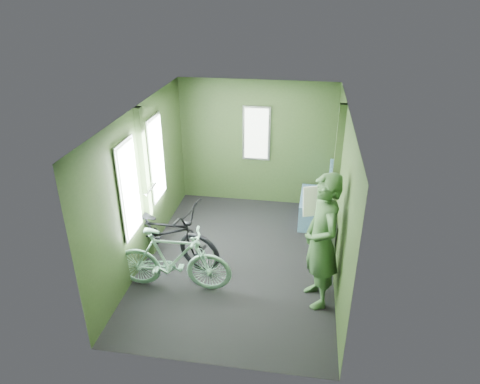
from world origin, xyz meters
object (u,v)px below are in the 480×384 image
object	(u,v)px
bicycle_mint	(175,288)
passenger	(321,241)
bicycle_black	(165,259)
waste_box	(325,245)
bench_seat	(317,205)

from	to	relation	value
bicycle_mint	passenger	distance (m)	2.12
bicycle_black	waste_box	bearing A→B (deg)	-67.42
passenger	bench_seat	world-z (taller)	passenger
waste_box	bench_seat	distance (m)	1.39
bicycle_mint	bench_seat	size ratio (longest dim) A/B	1.60
bicycle_black	passenger	distance (m)	2.51
passenger	waste_box	bearing A→B (deg)	152.45
passenger	bench_seat	xyz separation A→B (m)	(-0.00, 2.12, -0.62)
passenger	bicycle_mint	bearing A→B (deg)	-107.03
bicycle_mint	passenger	size ratio (longest dim) A/B	0.87
bicycle_black	waste_box	xyz separation A→B (m)	(2.38, 0.18, 0.39)
bicycle_black	bicycle_mint	size ratio (longest dim) A/B	1.22
bicycle_black	bench_seat	bearing A→B (deg)	-37.22
passenger	waste_box	size ratio (longest dim) A/B	2.32
bicycle_mint	waste_box	size ratio (longest dim) A/B	2.02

